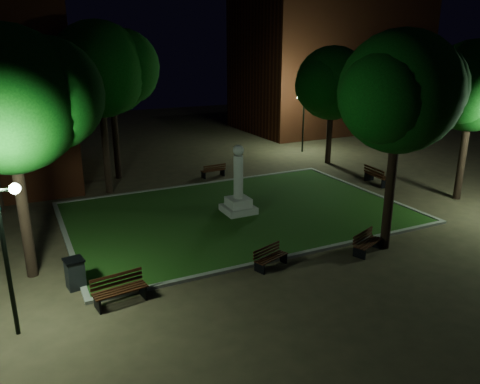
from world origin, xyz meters
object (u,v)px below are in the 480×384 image
object	(u,v)px
bench_near_left	(270,258)
trash_bin	(75,273)
bench_right_side	(377,176)
monument	(238,194)
bench_far_side	(213,171)
bench_near_right	(367,243)
bench_west_near	(120,290)

from	to	relation	value
bench_near_left	trash_bin	xyz separation A→B (m)	(-6.40, 1.47, 0.17)
bench_near_left	bench_right_side	size ratio (longest dim) A/B	0.78
monument	bench_far_side	size ratio (longest dim) A/B	2.16
bench_near_right	trash_bin	xyz separation A→B (m)	(-10.30, 2.02, 0.14)
bench_near_left	bench_near_right	world-z (taller)	bench_near_right
bench_far_side	monument	bearing A→B (deg)	73.65
monument	bench_west_near	world-z (taller)	monument
bench_near_left	bench_far_side	distance (m)	12.08
monument	bench_near_left	size ratio (longest dim) A/B	2.22
monument	bench_right_side	size ratio (longest dim) A/B	1.73
bench_near_left	bench_right_side	distance (m)	12.23
bench_far_side	bench_near_right	bearing A→B (deg)	91.42
bench_west_near	bench_far_side	size ratio (longest dim) A/B	1.14
monument	bench_near_left	bearing A→B (deg)	-104.39
bench_right_side	bench_near_right	bearing A→B (deg)	141.50
bench_far_side	trash_bin	distance (m)	13.81
monument	bench_right_side	bearing A→B (deg)	5.58
trash_bin	bench_near_right	bearing A→B (deg)	-11.07
bench_far_side	bench_right_side	bearing A→B (deg)	140.98
bench_west_near	bench_right_side	size ratio (longest dim) A/B	0.91
bench_near_left	bench_right_side	world-z (taller)	bench_right_side
bench_near_left	bench_near_right	bearing A→B (deg)	-26.83
bench_near_right	bench_far_side	xyz separation A→B (m)	(-1.08, 12.30, -0.00)
monument	bench_near_left	world-z (taller)	monument
bench_right_side	trash_bin	bearing A→B (deg)	111.37
bench_near_right	bench_west_near	bearing A→B (deg)	155.42
bench_west_near	bench_near_right	bearing A→B (deg)	-10.26
monument	bench_near_left	distance (m)	5.61
bench_west_near	trash_bin	world-z (taller)	trash_bin
monument	bench_right_side	world-z (taller)	monument
monument	bench_near_right	size ratio (longest dim) A/B	2.07
bench_west_near	trash_bin	size ratio (longest dim) A/B	1.66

